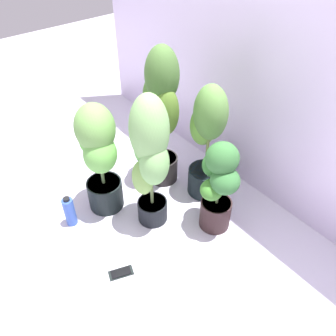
{
  "coord_description": "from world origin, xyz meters",
  "views": [
    {
      "loc": [
        1.29,
        -0.83,
        1.81
      ],
      "look_at": [
        -0.07,
        0.26,
        0.32
      ],
      "focal_mm": 37.41,
      "sensor_mm": 36.0,
      "label": 1
    }
  ],
  "objects_px": {
    "potted_plant_center": "(150,153)",
    "potted_plant_back_right": "(218,185)",
    "cell_phone": "(121,273)",
    "nutrient_bottle": "(70,211)",
    "potted_plant_back_left": "(161,110)",
    "potted_plant_front_left": "(98,152)",
    "potted_plant_back_center": "(207,138)"
  },
  "relations": [
    {
      "from": "potted_plant_front_left",
      "to": "potted_plant_back_center",
      "type": "distance_m",
      "value": 0.71
    },
    {
      "from": "cell_phone",
      "to": "nutrient_bottle",
      "type": "height_order",
      "value": "nutrient_bottle"
    },
    {
      "from": "cell_phone",
      "to": "nutrient_bottle",
      "type": "distance_m",
      "value": 0.54
    },
    {
      "from": "potted_plant_center",
      "to": "cell_phone",
      "type": "bearing_deg",
      "value": -60.64
    },
    {
      "from": "potted_plant_back_center",
      "to": "nutrient_bottle",
      "type": "relative_size",
      "value": 3.66
    },
    {
      "from": "potted_plant_center",
      "to": "nutrient_bottle",
      "type": "xyz_separation_m",
      "value": [
        -0.31,
        -0.44,
        -0.45
      ]
    },
    {
      "from": "potted_plant_center",
      "to": "potted_plant_back_left",
      "type": "relative_size",
      "value": 0.91
    },
    {
      "from": "potted_plant_back_left",
      "to": "cell_phone",
      "type": "xyz_separation_m",
      "value": [
        0.51,
        -0.71,
        -0.59
      ]
    },
    {
      "from": "potted_plant_front_left",
      "to": "potted_plant_back_right",
      "type": "height_order",
      "value": "potted_plant_front_left"
    },
    {
      "from": "potted_plant_back_center",
      "to": "cell_phone",
      "type": "distance_m",
      "value": 1.01
    },
    {
      "from": "potted_plant_front_left",
      "to": "potted_plant_back_right",
      "type": "xyz_separation_m",
      "value": [
        0.61,
        0.46,
        -0.11
      ]
    },
    {
      "from": "potted_plant_center",
      "to": "potted_plant_back_left",
      "type": "bearing_deg",
      "value": 133.1
    },
    {
      "from": "nutrient_bottle",
      "to": "potted_plant_back_left",
      "type": "bearing_deg",
      "value": 88.42
    },
    {
      "from": "potted_plant_center",
      "to": "potted_plant_back_right",
      "type": "distance_m",
      "value": 0.46
    },
    {
      "from": "potted_plant_front_left",
      "to": "potted_plant_back_left",
      "type": "height_order",
      "value": "potted_plant_back_left"
    },
    {
      "from": "potted_plant_back_left",
      "to": "cell_phone",
      "type": "bearing_deg",
      "value": -54.1
    },
    {
      "from": "potted_plant_back_left",
      "to": "potted_plant_back_right",
      "type": "distance_m",
      "value": 0.63
    },
    {
      "from": "potted_plant_back_right",
      "to": "potted_plant_back_center",
      "type": "bearing_deg",
      "value": 149.0
    },
    {
      "from": "potted_plant_center",
      "to": "nutrient_bottle",
      "type": "bearing_deg",
      "value": -124.65
    },
    {
      "from": "nutrient_bottle",
      "to": "potted_plant_front_left",
      "type": "bearing_deg",
      "value": 91.07
    },
    {
      "from": "potted_plant_back_right",
      "to": "nutrient_bottle",
      "type": "xyz_separation_m",
      "value": [
        -0.6,
        -0.73,
        -0.25
      ]
    },
    {
      "from": "potted_plant_center",
      "to": "potted_plant_back_right",
      "type": "height_order",
      "value": "potted_plant_center"
    },
    {
      "from": "potted_plant_back_center",
      "to": "potted_plant_center",
      "type": "distance_m",
      "value": 0.47
    },
    {
      "from": "potted_plant_back_left",
      "to": "nutrient_bottle",
      "type": "height_order",
      "value": "potted_plant_back_left"
    },
    {
      "from": "potted_plant_front_left",
      "to": "potted_plant_center",
      "type": "bearing_deg",
      "value": 28.85
    },
    {
      "from": "potted_plant_back_center",
      "to": "potted_plant_back_left",
      "type": "relative_size",
      "value": 0.82
    },
    {
      "from": "potted_plant_front_left",
      "to": "potted_plant_center",
      "type": "xyz_separation_m",
      "value": [
        0.31,
        0.17,
        0.09
      ]
    },
    {
      "from": "potted_plant_back_left",
      "to": "potted_plant_center",
      "type": "bearing_deg",
      "value": -46.9
    },
    {
      "from": "potted_plant_back_center",
      "to": "potted_plant_back_left",
      "type": "distance_m",
      "value": 0.35
    },
    {
      "from": "potted_plant_center",
      "to": "potted_plant_back_left",
      "type": "height_order",
      "value": "potted_plant_back_left"
    },
    {
      "from": "cell_phone",
      "to": "potted_plant_back_left",
      "type": "bearing_deg",
      "value": 145.04
    },
    {
      "from": "potted_plant_front_left",
      "to": "nutrient_bottle",
      "type": "xyz_separation_m",
      "value": [
        0.01,
        -0.27,
        -0.36
      ]
    }
  ]
}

